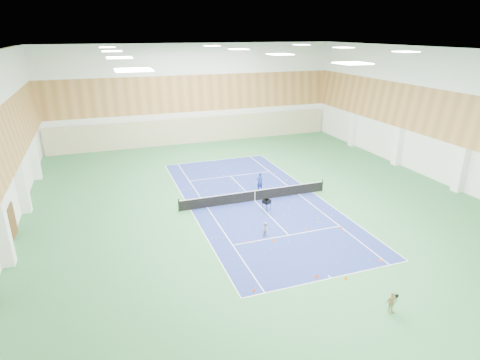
% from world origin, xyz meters
% --- Properties ---
extents(ground, '(40.00, 40.00, 0.00)m').
position_xyz_m(ground, '(0.00, 0.00, 0.00)').
color(ground, '#2F6F3F').
rests_on(ground, ground).
extents(room_shell, '(36.00, 40.00, 12.00)m').
position_xyz_m(room_shell, '(0.00, 0.00, 6.00)').
color(room_shell, white).
rests_on(room_shell, ground).
extents(wood_cladding, '(36.00, 40.00, 8.00)m').
position_xyz_m(wood_cladding, '(0.00, 0.00, 8.00)').
color(wood_cladding, '#B27942').
rests_on(wood_cladding, room_shell).
extents(ceiling_light_grid, '(21.40, 25.40, 0.06)m').
position_xyz_m(ceiling_light_grid, '(0.00, 0.00, 11.92)').
color(ceiling_light_grid, white).
rests_on(ceiling_light_grid, room_shell).
extents(court_surface, '(10.97, 23.77, 0.01)m').
position_xyz_m(court_surface, '(0.00, 0.00, 0.01)').
color(court_surface, navy).
rests_on(court_surface, ground).
extents(tennis_balls_scatter, '(10.57, 22.77, 0.07)m').
position_xyz_m(tennis_balls_scatter, '(0.00, 0.00, 0.05)').
color(tennis_balls_scatter, '#BDCD23').
rests_on(tennis_balls_scatter, ground).
extents(tennis_net, '(12.80, 0.10, 1.10)m').
position_xyz_m(tennis_net, '(0.00, 0.00, 0.55)').
color(tennis_net, black).
rests_on(tennis_net, ground).
extents(back_curtain, '(35.40, 0.16, 3.20)m').
position_xyz_m(back_curtain, '(0.00, 19.75, 1.60)').
color(back_curtain, '#C6B793').
rests_on(back_curtain, ground).
extents(door_left_b, '(0.08, 1.80, 2.20)m').
position_xyz_m(door_left_b, '(-17.92, 0.00, 1.10)').
color(door_left_b, '#593319').
rests_on(door_left_b, ground).
extents(coach, '(0.71, 0.56, 1.73)m').
position_xyz_m(coach, '(1.22, 1.95, 0.87)').
color(coach, navy).
rests_on(coach, ground).
extents(child_court, '(0.63, 0.59, 1.02)m').
position_xyz_m(child_court, '(-1.51, -5.91, 0.51)').
color(child_court, '#9C9CA4').
rests_on(child_court, ground).
extents(child_apron, '(0.70, 0.31, 1.18)m').
position_xyz_m(child_apron, '(1.24, -15.45, 0.59)').
color(child_apron, tan).
rests_on(child_apron, ground).
extents(ball_cart, '(0.72, 0.72, 0.96)m').
position_xyz_m(ball_cart, '(0.14, -2.12, 0.48)').
color(ball_cart, black).
rests_on(ball_cart, ground).
extents(cone_svc_a, '(0.17, 0.17, 0.19)m').
position_xyz_m(cone_svc_a, '(-3.17, -6.32, 0.09)').
color(cone_svc_a, '#FF5D0D').
rests_on(cone_svc_a, ground).
extents(cone_svc_b, '(0.20, 0.20, 0.22)m').
position_xyz_m(cone_svc_b, '(-1.41, -6.84, 0.11)').
color(cone_svc_b, '#FF560D').
rests_on(cone_svc_b, ground).
extents(cone_svc_c, '(0.17, 0.17, 0.19)m').
position_xyz_m(cone_svc_c, '(1.57, -6.10, 0.09)').
color(cone_svc_c, orange).
rests_on(cone_svc_c, ground).
extents(cone_svc_d, '(0.22, 0.22, 0.24)m').
position_xyz_m(cone_svc_d, '(3.98, -6.77, 0.12)').
color(cone_svc_d, '#D7440B').
rests_on(cone_svc_d, ground).
extents(cone_base_a, '(0.18, 0.18, 0.19)m').
position_xyz_m(cone_base_a, '(-4.60, -11.53, 0.10)').
color(cone_base_a, '#EC460C').
rests_on(cone_base_a, ground).
extents(cone_base_b, '(0.23, 0.23, 0.25)m').
position_xyz_m(cone_base_b, '(-0.72, -11.52, 0.12)').
color(cone_base_b, red).
rests_on(cone_base_b, ground).
extents(cone_base_c, '(0.20, 0.20, 0.22)m').
position_xyz_m(cone_base_c, '(0.76, -12.24, 0.11)').
color(cone_base_c, orange).
rests_on(cone_base_c, ground).
extents(cone_base_d, '(0.20, 0.20, 0.22)m').
position_xyz_m(cone_base_d, '(3.88, -11.30, 0.11)').
color(cone_base_d, '#F1560C').
rests_on(cone_base_d, ground).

